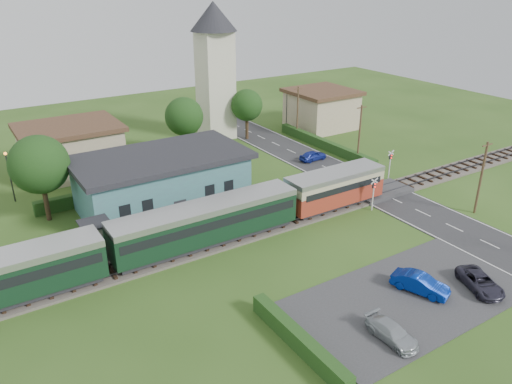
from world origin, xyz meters
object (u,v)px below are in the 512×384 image
house_east (321,109)px  car_park_dark (480,282)px  train (170,232)px  pedestrian_near (274,198)px  church_tower (215,61)px  station_building (162,181)px  crossing_signal_far (390,160)px  house_west (71,149)px  equipment_hut (97,236)px  pedestrian_far (140,235)px  car_park_silver (392,332)px  car_park_blue (420,284)px  crossing_signal_near (374,190)px  car_on_road (313,156)px

house_east → car_park_dark: 41.49m
train → pedestrian_near: bearing=12.2°
church_tower → train: bearing=-124.8°
station_building → crossing_signal_far: bearing=-15.6°
church_tower → car_park_dark: church_tower is taller
house_west → car_park_dark: 43.27m
equipment_hut → station_building: size_ratio=0.16×
church_tower → crossing_signal_far: church_tower is taller
station_building → crossing_signal_far: 24.51m
station_building → train: station_building is taller
train → equipment_hut: bearing=146.9°
house_east → car_park_dark: (-16.45, -38.03, -2.16)m
house_west → pedestrian_far: (0.20, -20.58, -1.53)m
equipment_hut → car_park_silver: (12.22, -19.70, -1.13)m
station_building → car_park_dark: (13.55, -25.02, -2.05)m
equipment_hut → church_tower: church_tower is taller
equipment_hut → pedestrian_far: bearing=-13.7°
station_building → train: 9.52m
house_east → car_park_dark: bearing=-113.4°
car_park_blue → pedestrian_far: size_ratio=2.45×
crossing_signal_far → pedestrian_far: 28.41m
car_park_blue → station_building: bearing=91.9°
car_park_silver → car_park_blue: bearing=24.5°
pedestrian_near → crossing_signal_near: bearing=134.3°
pedestrian_far → car_park_dark: bearing=-145.8°
crossing_signal_far → car_park_silver: crossing_signal_far is taller
church_tower → house_west: (-20.00, -3.00, -7.43)m
house_west → pedestrian_near: house_west is taller
crossing_signal_near → car_park_dark: (-2.85, -13.62, -1.50)m
pedestrian_far → train: bearing=-155.4°
car_park_dark → pedestrian_far: size_ratio=2.48×
equipment_hut → church_tower: size_ratio=0.14×
house_east → car_park_silver: house_east is taller
house_east → church_tower: bearing=165.1°
church_tower → house_west: 21.55m
equipment_hut → house_west: 20.05m
pedestrian_near → pedestrian_far: (-13.25, -0.07, -0.07)m
equipment_hut → church_tower: bearing=44.7°
house_west → crossing_signal_far: house_west is taller
station_building → church_tower: bearing=48.6°
station_building → car_park_blue: bearing=-67.2°
crossing_signal_near → pedestrian_far: crossing_signal_near is taller
crossing_signal_near → equipment_hut: bearing=167.1°
station_building → church_tower: 23.89m
equipment_hut → car_on_road: equipment_hut is taller
car_on_road → station_building: bearing=93.9°
car_on_road → house_west: bearing=62.4°
equipment_hut → train: train is taller
equipment_hut → car_park_blue: equipment_hut is taller
car_park_silver → pedestrian_far: (-9.02, 18.92, 0.65)m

